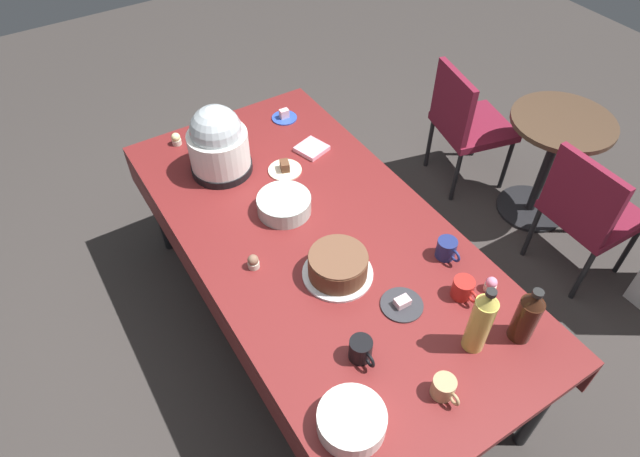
% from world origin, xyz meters
% --- Properties ---
extents(ground, '(9.00, 9.00, 0.00)m').
position_xyz_m(ground, '(0.00, 0.00, 0.00)').
color(ground, '#383330').
extents(potluck_table, '(2.20, 1.10, 0.75)m').
position_xyz_m(potluck_table, '(0.00, 0.00, 0.69)').
color(potluck_table, maroon).
rests_on(potluck_table, ground).
extents(frosted_layer_cake, '(0.30, 0.30, 0.12)m').
position_xyz_m(frosted_layer_cake, '(0.23, -0.05, 0.81)').
color(frosted_layer_cake, silver).
rests_on(frosted_layer_cake, potluck_table).
extents(slow_cooker, '(0.31, 0.31, 0.37)m').
position_xyz_m(slow_cooker, '(-0.65, -0.17, 0.92)').
color(slow_cooker, black).
rests_on(slow_cooker, potluck_table).
extents(glass_salad_bowl, '(0.25, 0.25, 0.08)m').
position_xyz_m(glass_salad_bowl, '(-0.23, -0.05, 0.79)').
color(glass_salad_bowl, '#B2C6BC').
rests_on(glass_salad_bowl, potluck_table).
extents(ceramic_snack_bowl, '(0.24, 0.24, 0.08)m').
position_xyz_m(ceramic_snack_bowl, '(0.80, -0.38, 0.79)').
color(ceramic_snack_bowl, silver).
rests_on(ceramic_snack_bowl, potluck_table).
extents(dessert_plate_cream, '(0.17, 0.17, 0.06)m').
position_xyz_m(dessert_plate_cream, '(-0.48, 0.09, 0.76)').
color(dessert_plate_cream, beige).
rests_on(dessert_plate_cream, potluck_table).
extents(dessert_plate_charcoal, '(0.17, 0.17, 0.04)m').
position_xyz_m(dessert_plate_charcoal, '(0.50, 0.08, 0.76)').
color(dessert_plate_charcoal, '#2D2D33').
rests_on(dessert_plate_charcoal, potluck_table).
extents(dessert_plate_cobalt, '(0.14, 0.14, 0.06)m').
position_xyz_m(dessert_plate_cobalt, '(-0.88, 0.31, 0.76)').
color(dessert_plate_cobalt, '#2D4CB2').
rests_on(dessert_plate_cobalt, potluck_table).
extents(cupcake_lemon, '(0.05, 0.05, 0.07)m').
position_xyz_m(cupcake_lemon, '(-0.98, -0.29, 0.78)').
color(cupcake_lemon, beige).
rests_on(cupcake_lemon, potluck_table).
extents(cupcake_berry, '(0.05, 0.05, 0.07)m').
position_xyz_m(cupcake_berry, '(0.62, 0.43, 0.78)').
color(cupcake_berry, beige).
rests_on(cupcake_berry, potluck_table).
extents(cupcake_rose, '(0.05, 0.05, 0.07)m').
position_xyz_m(cupcake_rose, '(-0.00, -0.33, 0.78)').
color(cupcake_rose, beige).
rests_on(cupcake_rose, potluck_table).
extents(soda_bottle_ginger_ale, '(0.08, 0.08, 0.33)m').
position_xyz_m(soda_bottle_ginger_ale, '(0.78, 0.19, 0.90)').
color(soda_bottle_ginger_ale, gold).
rests_on(soda_bottle_ginger_ale, potluck_table).
extents(soda_bottle_cola, '(0.09, 0.09, 0.27)m').
position_xyz_m(soda_bottle_cola, '(0.84, 0.37, 0.88)').
color(soda_bottle_cola, '#33190F').
rests_on(soda_bottle_cola, potluck_table).
extents(coffee_mug_red, '(0.13, 0.09, 0.09)m').
position_xyz_m(coffee_mug_red, '(0.58, 0.31, 0.79)').
color(coffee_mug_red, '#B2231E').
rests_on(coffee_mug_red, potluck_table).
extents(coffee_mug_tan, '(0.12, 0.08, 0.08)m').
position_xyz_m(coffee_mug_tan, '(0.87, -0.04, 0.79)').
color(coffee_mug_tan, tan).
rests_on(coffee_mug_tan, potluck_table).
extents(coffee_mug_navy, '(0.13, 0.09, 0.09)m').
position_xyz_m(coffee_mug_navy, '(0.39, 0.40, 0.80)').
color(coffee_mug_navy, navy).
rests_on(coffee_mug_navy, potluck_table).
extents(coffee_mug_black, '(0.13, 0.09, 0.10)m').
position_xyz_m(coffee_mug_black, '(0.60, -0.20, 0.80)').
color(coffee_mug_black, black).
rests_on(coffee_mug_black, potluck_table).
extents(paper_napkin_stack, '(0.17, 0.17, 0.02)m').
position_xyz_m(paper_napkin_stack, '(-0.55, 0.29, 0.76)').
color(paper_napkin_stack, pink).
rests_on(paper_napkin_stack, potluck_table).
extents(maroon_chair_left, '(0.53, 0.53, 0.85)m').
position_xyz_m(maroon_chair_left, '(-0.57, 1.46, 0.49)').
color(maroon_chair_left, maroon).
rests_on(maroon_chair_left, ground).
extents(maroon_chair_right, '(0.45, 0.45, 0.85)m').
position_xyz_m(maroon_chair_right, '(0.40, 1.46, 0.49)').
color(maroon_chair_right, maroon).
rests_on(maroon_chair_right, ground).
extents(round_cafe_table, '(0.60, 0.60, 0.72)m').
position_xyz_m(round_cafe_table, '(-0.05, 1.69, 0.50)').
color(round_cafe_table, '#473323').
rests_on(round_cafe_table, ground).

